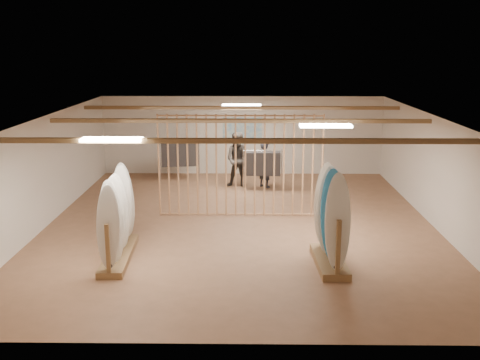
{
  "coord_description": "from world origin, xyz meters",
  "views": [
    {
      "loc": [
        0.19,
        -13.94,
        4.56
      ],
      "look_at": [
        0.0,
        0.0,
        1.2
      ],
      "focal_mm": 42.0,
      "sensor_mm": 36.0,
      "label": 1
    }
  ],
  "objects_px": {
    "rack_right": "(330,233)",
    "clothing_rack_b": "(263,164)",
    "shopper_b": "(239,156)",
    "clothing_rack_a": "(179,154)",
    "rack_left": "(118,230)",
    "shopper_a": "(265,161)"
  },
  "relations": [
    {
      "from": "shopper_a",
      "to": "shopper_b",
      "type": "bearing_deg",
      "value": 44.4
    },
    {
      "from": "rack_right",
      "to": "clothing_rack_b",
      "type": "height_order",
      "value": "rack_right"
    },
    {
      "from": "clothing_rack_a",
      "to": "shopper_a",
      "type": "distance_m",
      "value": 3.03
    },
    {
      "from": "clothing_rack_a",
      "to": "clothing_rack_b",
      "type": "relative_size",
      "value": 1.07
    },
    {
      "from": "rack_right",
      "to": "shopper_a",
      "type": "bearing_deg",
      "value": 98.15
    },
    {
      "from": "clothing_rack_b",
      "to": "shopper_b",
      "type": "bearing_deg",
      "value": 161.53
    },
    {
      "from": "rack_left",
      "to": "shopper_b",
      "type": "distance_m",
      "value": 6.85
    },
    {
      "from": "rack_right",
      "to": "shopper_a",
      "type": "distance_m",
      "value": 6.83
    },
    {
      "from": "rack_right",
      "to": "clothing_rack_b",
      "type": "bearing_deg",
      "value": 99.37
    },
    {
      "from": "rack_left",
      "to": "rack_right",
      "type": "relative_size",
      "value": 1.14
    },
    {
      "from": "shopper_a",
      "to": "clothing_rack_a",
      "type": "bearing_deg",
      "value": 24.05
    },
    {
      "from": "clothing_rack_a",
      "to": "shopper_b",
      "type": "height_order",
      "value": "shopper_b"
    },
    {
      "from": "clothing_rack_a",
      "to": "clothing_rack_b",
      "type": "xyz_separation_m",
      "value": [
        2.82,
        -1.22,
        -0.06
      ]
    },
    {
      "from": "clothing_rack_a",
      "to": "shopper_b",
      "type": "relative_size",
      "value": 0.68
    },
    {
      "from": "rack_left",
      "to": "clothing_rack_b",
      "type": "relative_size",
      "value": 1.82
    },
    {
      "from": "rack_right",
      "to": "shopper_b",
      "type": "xyz_separation_m",
      "value": [
        -2.04,
        6.67,
        0.32
      ]
    },
    {
      "from": "rack_left",
      "to": "rack_right",
      "type": "height_order",
      "value": "rack_right"
    },
    {
      "from": "shopper_b",
      "to": "clothing_rack_b",
      "type": "bearing_deg",
      "value": -9.22
    },
    {
      "from": "clothing_rack_b",
      "to": "clothing_rack_a",
      "type": "bearing_deg",
      "value": 158.76
    },
    {
      "from": "clothing_rack_a",
      "to": "rack_right",
      "type": "bearing_deg",
      "value": -70.39
    },
    {
      "from": "rack_right",
      "to": "shopper_b",
      "type": "distance_m",
      "value": 6.98
    },
    {
      "from": "clothing_rack_a",
      "to": "clothing_rack_b",
      "type": "distance_m",
      "value": 3.07
    }
  ]
}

